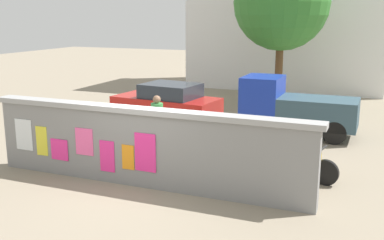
{
  "coord_description": "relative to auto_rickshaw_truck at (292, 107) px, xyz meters",
  "views": [
    {
      "loc": [
        4.8,
        -8.77,
        3.8
      ],
      "look_at": [
        0.47,
        1.75,
        1.2
      ],
      "focal_mm": 43.17,
      "sensor_mm": 36.0,
      "label": 1
    }
  ],
  "objects": [
    {
      "name": "auto_rickshaw_truck",
      "position": [
        0.0,
        0.0,
        0.0
      ],
      "size": [
        3.61,
        1.52,
        1.85
      ],
      "color": "black",
      "rests_on": "ground"
    },
    {
      "name": "building_background",
      "position": [
        -2.21,
        10.35,
        3.22
      ],
      "size": [
        10.18,
        4.96,
        8.2
      ],
      "color": "white",
      "rests_on": "ground"
    },
    {
      "name": "poster_wall",
      "position": [
        -2.27,
        -5.86,
        0.02
      ],
      "size": [
        7.91,
        0.42,
        1.8
      ],
      "color": "gray",
      "rests_on": "ground"
    },
    {
      "name": "ground",
      "position": [
        -2.26,
        2.14,
        -0.9
      ],
      "size": [
        60.0,
        60.0,
        0.0
      ],
      "primitive_type": "plane",
      "color": "gray"
    },
    {
      "name": "bicycle_near",
      "position": [
        -4.38,
        -4.12,
        -0.54
      ],
      "size": [
        1.66,
        0.59,
        0.95
      ],
      "color": "black",
      "rests_on": "ground"
    },
    {
      "name": "tree_roadside",
      "position": [
        -1.45,
        4.63,
        3.37
      ],
      "size": [
        3.91,
        3.91,
        6.24
      ],
      "color": "brown",
      "rests_on": "ground"
    },
    {
      "name": "motorcycle",
      "position": [
        0.88,
        -4.14,
        -0.44
      ],
      "size": [
        1.89,
        0.62,
        0.87
      ],
      "color": "black",
      "rests_on": "ground"
    },
    {
      "name": "car_parked",
      "position": [
        -4.51,
        0.16,
        -0.17
      ],
      "size": [
        3.97,
        2.11,
        1.4
      ],
      "color": "black",
      "rests_on": "ground"
    },
    {
      "name": "bicycle_far",
      "position": [
        -1.32,
        -3.83,
        -0.54
      ],
      "size": [
        1.7,
        0.44,
        0.95
      ],
      "color": "black",
      "rests_on": "ground"
    },
    {
      "name": "person_walking",
      "position": [
        -3.15,
        -3.37,
        0.09
      ],
      "size": [
        0.44,
        0.44,
        1.62
      ],
      "color": "#D83F72",
      "rests_on": "ground"
    }
  ]
}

